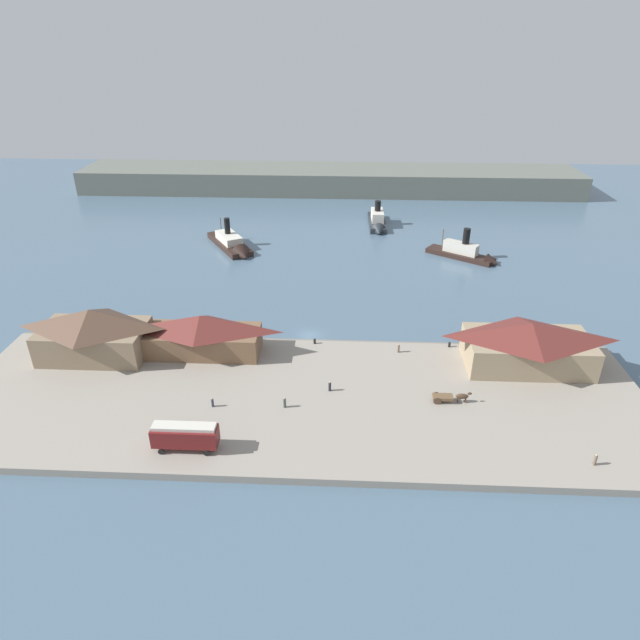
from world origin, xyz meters
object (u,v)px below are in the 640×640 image
(mooring_post_center_east, at_px, (315,341))
(ferry_mid_harbor, at_px, (233,245))
(ferry_shed_customs_shed, at_px, (201,334))
(pedestrian_standing_center, at_px, (212,403))
(street_tram, at_px, (185,435))
(pedestrian_near_cart, at_px, (330,387))
(pedestrian_at_waters_edge, at_px, (285,403))
(ferry_moored_east, at_px, (378,222))
(mooring_post_center_west, at_px, (45,335))
(mooring_post_east, at_px, (449,345))
(pedestrian_by_tram, at_px, (595,460))
(ferry_shed_central_terminal, at_px, (529,344))
(ferry_departing_north, at_px, (468,254))
(pedestrian_walking_east, at_px, (398,348))
(horse_cart, at_px, (449,397))
(ferry_shed_east_terminal, at_px, (93,332))

(mooring_post_center_east, xyz_separation_m, ferry_mid_harbor, (-25.10, 51.45, -0.36))
(ferry_shed_customs_shed, distance_m, pedestrian_standing_center, 17.19)
(street_tram, bearing_deg, pedestrian_near_cart, 37.45)
(ferry_shed_customs_shed, relative_size, pedestrian_at_waters_edge, 11.70)
(pedestrian_at_waters_edge, height_order, ferry_moored_east, ferry_moored_east)
(pedestrian_standing_center, relative_size, mooring_post_center_west, 1.79)
(street_tram, relative_size, mooring_post_center_west, 10.05)
(ferry_shed_customs_shed, distance_m, mooring_post_east, 45.04)
(pedestrian_standing_center, bearing_deg, pedestrian_by_tram, -10.80)
(ferry_shed_central_terminal, distance_m, ferry_departing_north, 53.14)
(pedestrian_standing_center, bearing_deg, pedestrian_walking_east, 30.65)
(ferry_moored_east, xyz_separation_m, ferry_departing_north, (22.20, -25.38, -0.11))
(mooring_post_center_west, relative_size, ferry_departing_north, 0.05)
(horse_cart, relative_size, pedestrian_at_waters_edge, 3.33)
(horse_cart, xyz_separation_m, pedestrian_walking_east, (-6.75, 14.70, -0.15))
(ferry_shed_customs_shed, bearing_deg, pedestrian_walking_east, 2.70)
(ferry_shed_east_terminal, height_order, mooring_post_center_west, ferry_shed_east_terminal)
(pedestrian_near_cart, height_order, pedestrian_by_tram, pedestrian_by_tram)
(pedestrian_walking_east, bearing_deg, pedestrian_by_tram, -49.43)
(horse_cart, distance_m, pedestrian_at_waters_edge, 25.68)
(street_tram, relative_size, horse_cart, 1.52)
(pedestrian_by_tram, height_order, ferry_departing_north, ferry_departing_north)
(ferry_shed_east_terminal, xyz_separation_m, street_tram, (22.55, -23.91, -2.20))
(ferry_shed_east_terminal, height_order, ferry_shed_customs_shed, ferry_shed_east_terminal)
(pedestrian_by_tram, relative_size, mooring_post_east, 1.95)
(mooring_post_center_west, bearing_deg, ferry_moored_east, 47.72)
(horse_cart, height_order, pedestrian_by_tram, horse_cart)
(ferry_shed_east_terminal, bearing_deg, ferry_shed_customs_shed, 5.87)
(pedestrian_at_waters_edge, relative_size, ferry_moored_east, 0.09)
(pedestrian_walking_east, relative_size, pedestrian_by_tram, 0.96)
(ferry_shed_central_terminal, relative_size, street_tram, 2.35)
(ferry_departing_north, bearing_deg, ferry_shed_central_terminal, -90.07)
(street_tram, bearing_deg, ferry_shed_east_terminal, 133.32)
(ferry_shed_customs_shed, height_order, ferry_shed_central_terminal, ferry_shed_central_terminal)
(ferry_shed_customs_shed, relative_size, mooring_post_east, 23.30)
(ferry_shed_customs_shed, height_order, horse_cart, ferry_shed_customs_shed)
(pedestrian_standing_center, height_order, mooring_post_center_west, pedestrian_standing_center)
(ferry_shed_east_terminal, height_order, pedestrian_standing_center, ferry_shed_east_terminal)
(ferry_departing_north, bearing_deg, mooring_post_east, -104.44)
(mooring_post_center_west, relative_size, ferry_mid_harbor, 0.04)
(ferry_shed_central_terminal, xyz_separation_m, ferry_departing_north, (0.07, 53.00, -3.82))
(pedestrian_by_tram, bearing_deg, ferry_mid_harbor, 128.19)
(ferry_shed_east_terminal, bearing_deg, pedestrian_standing_center, -30.49)
(ferry_shed_east_terminal, relative_size, ferry_departing_north, 1.01)
(horse_cart, distance_m, mooring_post_center_west, 75.33)
(pedestrian_walking_east, xyz_separation_m, mooring_post_center_west, (-66.60, 2.41, -0.32))
(pedestrian_standing_center, bearing_deg, ferry_shed_central_terminal, 15.68)
(pedestrian_near_cart, bearing_deg, mooring_post_center_west, 164.61)
(mooring_post_center_west, bearing_deg, pedestrian_at_waters_edge, -22.46)
(ferry_moored_east, relative_size, ferry_mid_harbor, 0.87)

